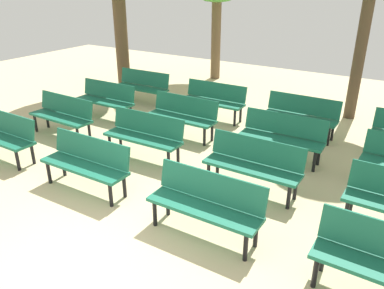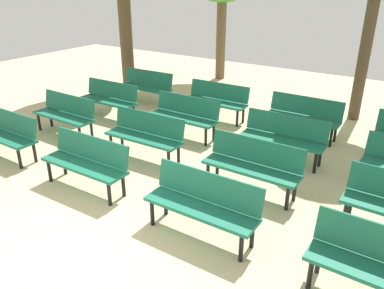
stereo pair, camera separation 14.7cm
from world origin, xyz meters
The scene contains 13 objects.
ground_plane centered at (0.00, 0.00, 0.00)m, with size 24.00×24.00×0.00m, color #CCB789.
bench_r0_c0 centered at (-3.43, 1.58, 0.50)m, with size 1.60×0.49×0.87m.
bench_r0_c1 centered at (-1.16, 1.57, 0.50)m, with size 1.61×0.50×0.87m.
bench_r0_c2 centered at (1.11, 1.55, 0.50)m, with size 1.60×0.49×0.87m.
bench_r1_c0 centered at (-3.36, 2.97, 0.50)m, with size 1.61×0.51×0.87m.
bench_r1_c1 centered at (-1.10, 3.00, 0.50)m, with size 1.61×0.53×0.87m.
bench_r1_c2 centered at (1.18, 2.96, 0.50)m, with size 1.60×0.49×0.87m.
bench_r2_c0 centered at (-3.38, 4.33, 0.50)m, with size 1.61×0.50×0.87m.
bench_r2_c1 centered at (-1.11, 4.34, 0.50)m, with size 1.60×0.49×0.87m.
bench_r2_c2 centered at (1.16, 4.37, 0.50)m, with size 1.61×0.52×0.87m.
bench_r3_c0 centered at (-3.40, 5.78, 0.50)m, with size 1.61×0.52×0.87m.
bench_r3_c1 centered at (-1.09, 5.70, 0.50)m, with size 1.60×0.50×0.87m.
bench_r3_c2 centered at (1.08, 5.74, 0.50)m, with size 1.61×0.50×0.87m.
Camera 2 is at (3.40, -2.19, 3.28)m, focal length 35.83 mm.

